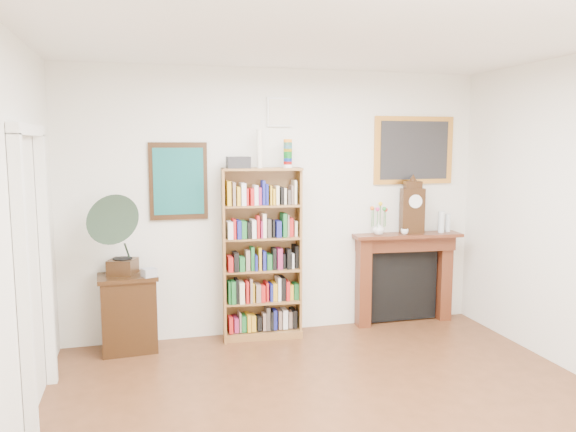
% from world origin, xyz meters
% --- Properties ---
extents(room, '(4.51, 5.01, 2.81)m').
position_xyz_m(room, '(0.00, 0.00, 1.40)').
color(room, '#4E2D17').
rests_on(room, ground).
extents(door_casing, '(0.08, 1.02, 2.17)m').
position_xyz_m(door_casing, '(-2.21, 1.20, 1.26)').
color(door_casing, white).
rests_on(door_casing, left_wall).
extents(teal_poster, '(0.58, 0.04, 0.78)m').
position_xyz_m(teal_poster, '(-1.05, 2.48, 1.65)').
color(teal_poster, black).
rests_on(teal_poster, back_wall).
extents(small_picture, '(0.26, 0.04, 0.30)m').
position_xyz_m(small_picture, '(0.00, 2.48, 2.35)').
color(small_picture, white).
rests_on(small_picture, back_wall).
extents(gilt_painting, '(0.95, 0.04, 0.75)m').
position_xyz_m(gilt_painting, '(1.55, 2.48, 1.95)').
color(gilt_painting, '#CA8734').
rests_on(gilt_painting, back_wall).
extents(bookshelf, '(0.85, 0.37, 2.05)m').
position_xyz_m(bookshelf, '(-0.23, 2.33, 0.99)').
color(bookshelf, brown).
rests_on(bookshelf, floor).
extents(side_cabinet, '(0.59, 0.44, 0.76)m').
position_xyz_m(side_cabinet, '(-1.58, 2.28, 0.38)').
color(side_cabinet, black).
rests_on(side_cabinet, floor).
extents(fireplace, '(1.24, 0.39, 1.03)m').
position_xyz_m(fireplace, '(1.43, 2.41, 0.60)').
color(fireplace, '#4C1E11').
rests_on(fireplace, floor).
extents(gramophone, '(0.66, 0.73, 0.80)m').
position_xyz_m(gramophone, '(-1.62, 2.19, 1.21)').
color(gramophone, black).
rests_on(gramophone, side_cabinet).
extents(cd_stack, '(0.16, 0.16, 0.08)m').
position_xyz_m(cd_stack, '(-1.37, 2.15, 0.80)').
color(cd_stack, silver).
rests_on(cd_stack, side_cabinet).
extents(mantel_clock, '(0.27, 0.18, 0.58)m').
position_xyz_m(mantel_clock, '(1.49, 2.37, 1.31)').
color(mantel_clock, black).
rests_on(mantel_clock, fireplace).
extents(flower_vase, '(0.17, 0.17, 0.13)m').
position_xyz_m(flower_vase, '(1.09, 2.37, 1.10)').
color(flower_vase, white).
rests_on(flower_vase, fireplace).
extents(teacup, '(0.11, 0.11, 0.06)m').
position_xyz_m(teacup, '(1.38, 2.31, 1.06)').
color(teacup, white).
rests_on(teacup, fireplace).
extents(bottle_left, '(0.07, 0.07, 0.24)m').
position_xyz_m(bottle_left, '(1.84, 2.34, 1.15)').
color(bottle_left, silver).
rests_on(bottle_left, fireplace).
extents(bottle_right, '(0.06, 0.06, 0.20)m').
position_xyz_m(bottle_right, '(1.94, 2.37, 1.13)').
color(bottle_right, silver).
rests_on(bottle_right, fireplace).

